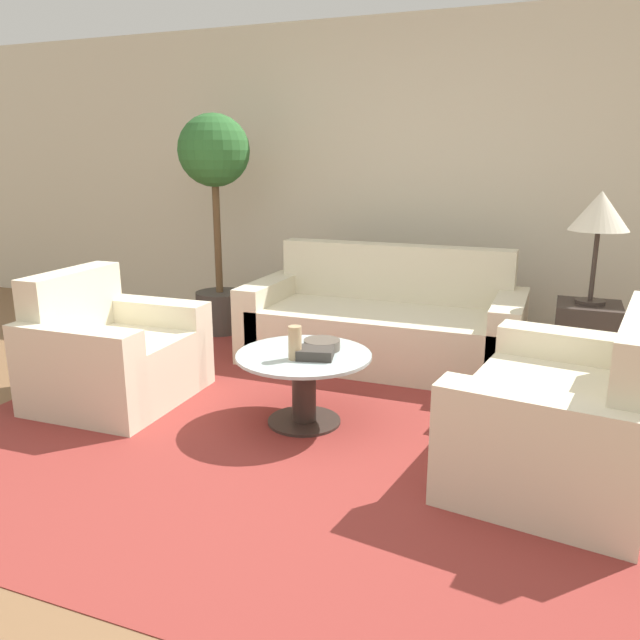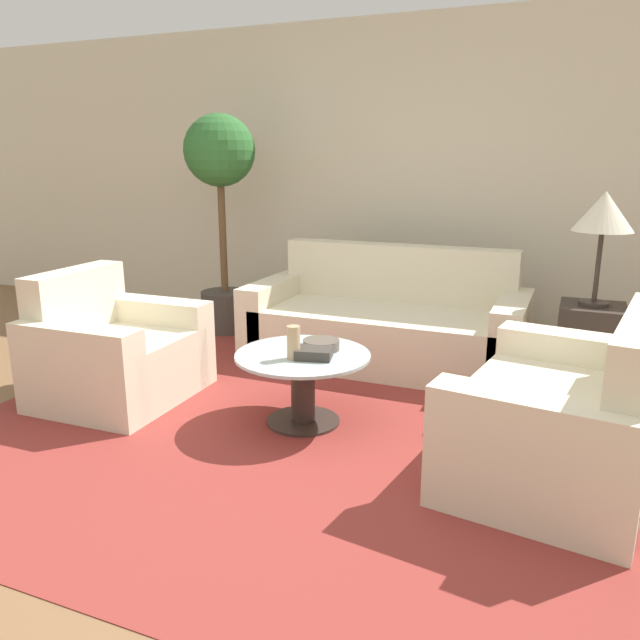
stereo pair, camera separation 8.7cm
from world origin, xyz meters
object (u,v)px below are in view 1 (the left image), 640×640
Objects in this scene: loveseat at (573,420)px; book_stack at (315,353)px; bowl at (322,345)px; potted_plant at (215,190)px; vase at (295,343)px; sofa_main at (384,325)px; coffee_table at (304,379)px; armchair at (110,357)px; table_lamp at (600,214)px.

loveseat is 6.05× the size of book_stack.
potted_plant is at bearing 136.48° from bowl.
loveseat is 6.58× the size of bowl.
vase reaches higher than book_stack.
potted_plant reaches higher than sofa_main.
loveseat is 1.41m from coffee_table.
book_stack is at bearing -81.84° from bowl.
coffee_table is 0.26m from vase.
bowl is (-0.04, -1.17, 0.17)m from sofa_main.
armchair is at bearing -176.40° from coffee_table.
table_lamp is 1.88m from bowl.
potted_plant is (-0.15, 1.61, 0.94)m from armchair.
loveseat reaches higher than book_stack.
sofa_main is 8.79× the size of book_stack.
coffee_table is at bearing -120.05° from bowl.
table_lamp is at bearing -174.98° from loveseat.
table_lamp is 0.38× the size of potted_plant.
vase is (-0.01, -0.10, 0.24)m from coffee_table.
book_stack is (1.52, -1.58, -0.77)m from potted_plant.
potted_plant is at bearing 119.86° from book_stack.
sofa_main reaches higher than book_stack.
loveseat is 1.44m from vase.
coffee_table is at bearing -94.78° from sofa_main.
bowl is at bearing -89.01° from loveseat.
vase is at bearing -108.55° from bowl.
bowl is at bearing -92.06° from sofa_main.
vase is at bearing -94.73° from sofa_main.
potted_plant is 2.32m from book_stack.
potted_plant reaches higher than coffee_table.
loveseat reaches higher than vase.
vase is at bearing -79.95° from loveseat.
armchair reaches higher than coffee_table.
loveseat is (1.31, -1.35, 0.00)m from sofa_main.
vase is (1.27, -0.02, 0.24)m from armchair.
bowl is (1.50, -1.42, -0.77)m from potted_plant.
table_lamp reaches higher than loveseat.
loveseat is (2.69, 0.02, 0.00)m from armchair.
book_stack is (-0.02, -1.33, 0.17)m from sofa_main.
bowl is at bearing 59.95° from coffee_table.
bowl is 0.16m from book_stack.
loveseat is 1.34m from book_stack.
vase is 0.82× the size of book_stack.
coffee_table is at bearing 138.65° from book_stack.
potted_plant reaches higher than loveseat.
armchair is 4.19× the size of book_stack.
book_stack is (1.37, 0.04, 0.17)m from armchair.
loveseat reaches higher than coffee_table.
coffee_table is at bearing -46.98° from potted_plant.
bowl is at bearing 71.45° from vase.
armchair reaches higher than book_stack.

